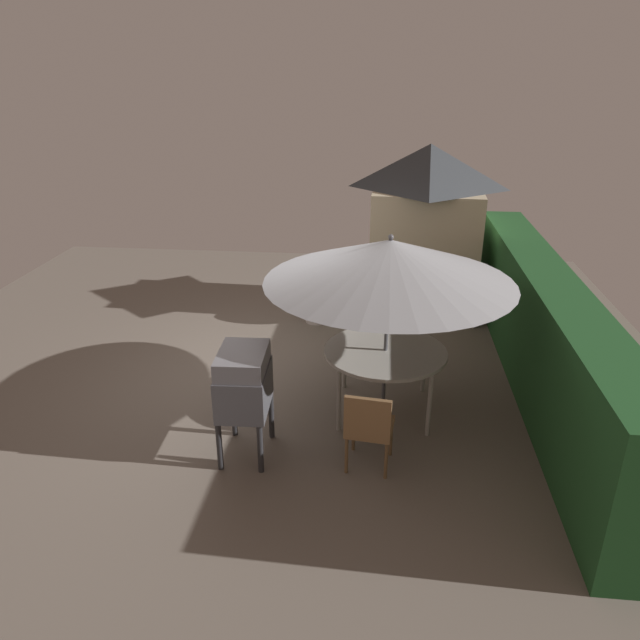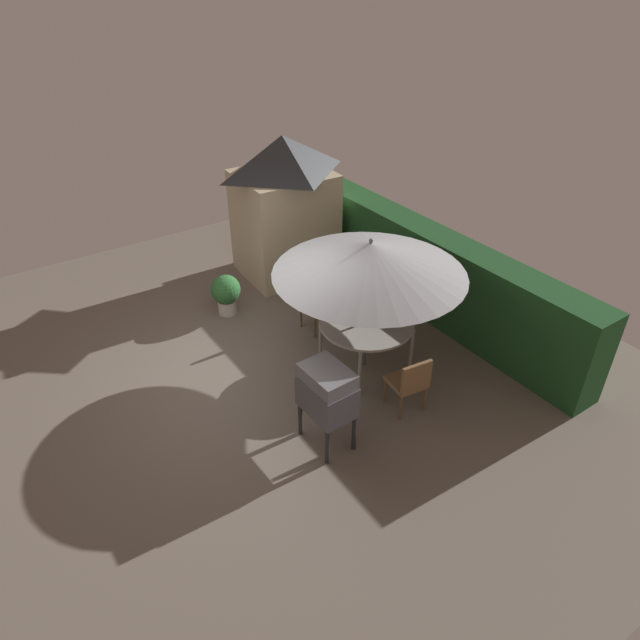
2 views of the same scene
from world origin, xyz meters
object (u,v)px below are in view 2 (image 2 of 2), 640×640
object	(u,v)px
chair_near_shed	(314,300)
garden_shed	(284,206)
chair_far_side	(410,381)
bbq_grill	(327,392)
potted_plant_by_shed	(226,292)
patio_umbrella	(370,258)
patio_table	(366,325)

from	to	relation	value
chair_near_shed	garden_shed	bearing A→B (deg)	161.77
chair_far_side	garden_shed	bearing A→B (deg)	170.46
bbq_grill	potted_plant_by_shed	xyz separation A→B (m)	(-3.58, 0.34, -0.42)
patio_umbrella	chair_far_side	world-z (taller)	patio_umbrella
chair_near_shed	potted_plant_by_shed	bearing A→B (deg)	-139.41
garden_shed	potted_plant_by_shed	size ratio (longest dim) A/B	3.65
garden_shed	patio_umbrella	world-z (taller)	garden_shed
patio_table	potted_plant_by_shed	distance (m)	2.80
garden_shed	chair_near_shed	distance (m)	2.25
garden_shed	bbq_grill	world-z (taller)	garden_shed
patio_table	chair_near_shed	xyz separation A→B (m)	(-1.34, -0.05, -0.22)
garden_shed	chair_near_shed	size ratio (longest dim) A/B	3.01
garden_shed	chair_near_shed	bearing A→B (deg)	-18.23
chair_far_side	patio_table	bearing A→B (deg)	172.72
chair_far_side	potted_plant_by_shed	xyz separation A→B (m)	(-3.73, -0.95, -0.10)
garden_shed	potted_plant_by_shed	bearing A→B (deg)	-66.26
chair_far_side	patio_umbrella	bearing A→B (deg)	172.72
garden_shed	bbq_grill	xyz separation A→B (m)	(4.33, -2.04, -0.54)
chair_near_shed	chair_far_side	bearing A→B (deg)	-2.36
patio_umbrella	chair_far_side	bearing A→B (deg)	-7.28
patio_table	bbq_grill	distance (m)	1.76
patio_table	potted_plant_by_shed	xyz separation A→B (m)	(-2.56, -1.10, -0.31)
bbq_grill	potted_plant_by_shed	size ratio (longest dim) A/B	1.62
chair_near_shed	chair_far_side	world-z (taller)	same
potted_plant_by_shed	bbq_grill	bearing A→B (deg)	-5.43
garden_shed	chair_far_side	distance (m)	4.62
patio_umbrella	chair_near_shed	distance (m)	1.90
bbq_grill	chair_near_shed	xyz separation A→B (m)	(-2.35, 1.39, -0.33)
garden_shed	chair_far_side	bearing A→B (deg)	-9.54
garden_shed	patio_table	world-z (taller)	garden_shed
garden_shed	potted_plant_by_shed	distance (m)	2.09
patio_table	chair_near_shed	size ratio (longest dim) A/B	1.58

